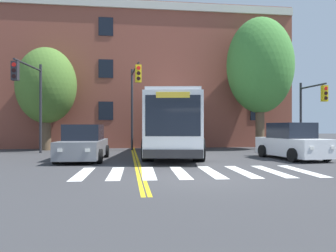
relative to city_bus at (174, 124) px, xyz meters
name	(u,v)px	position (x,y,z in m)	size (l,w,h in m)	color
ground_plane	(199,178)	(-0.42, -8.58, -1.79)	(120.00, 120.00, 0.00)	#38383A
crosswalk	(196,172)	(-0.25, -7.24, -1.79)	(8.63, 3.61, 0.01)	white
lane_line_yellow_inner	(132,148)	(-2.36, 6.76, -1.79)	(0.12, 36.00, 0.01)	gold
lane_line_yellow_outer	(134,148)	(-2.20, 6.76, -1.79)	(0.12, 36.00, 0.01)	gold
city_bus	(174,124)	(0.00, 0.00, 0.00)	(4.22, 11.66, 3.35)	white
car_grey_near_lane	(84,144)	(-4.86, -2.42, -0.99)	(2.32, 4.81, 1.76)	slate
car_white_far_lane	(292,143)	(5.69, -3.12, -0.95)	(2.47, 4.51, 1.86)	white
car_teal_behind_bus	(147,136)	(-1.01, 9.76, -0.95)	(2.37, 4.10, 1.83)	#236B70
traffic_light_near_corner	(311,104)	(9.37, 1.32, 1.35)	(0.35, 2.87, 4.71)	#28282D
traffic_light_far_corner	(31,90)	(-8.29, 0.97, 1.98)	(0.68, 3.72, 5.56)	#28282D
traffic_light_overhead	(134,92)	(-2.25, 2.29, 2.10)	(0.55, 4.44, 5.66)	#28282D
street_tree_curbside_large	(260,66)	(6.96, 3.99, 4.33)	(5.29, 5.06, 9.65)	brown
street_tree_curbside_small	(46,86)	(-8.35, 4.91, 2.72)	(5.70, 5.51, 7.21)	brown
building_facade	(109,81)	(-4.31, 10.86, 3.93)	(29.99, 9.28, 11.43)	brown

